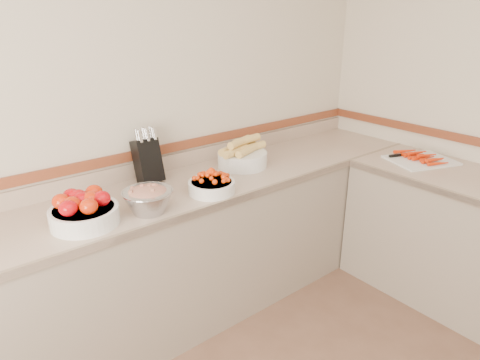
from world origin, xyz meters
TOP-DOWN VIEW (x-y plane):
  - back_wall at (0.00, 2.00)m, footprint 4.00×0.00m
  - counter_back at (0.00, 1.68)m, footprint 4.00×0.65m
  - knife_block at (0.06, 1.89)m, footprint 0.14×0.17m
  - tomato_bowl at (-0.46, 1.57)m, footprint 0.34×0.34m
  - cherry_tomato_bowl at (0.26, 1.50)m, footprint 0.27×0.27m
  - corn_bowl at (0.68, 1.74)m, footprint 0.37×0.34m
  - rhubarb_bowl at (-0.15, 1.49)m, footprint 0.27×0.27m
  - cutting_board at (1.73, 1.03)m, footprint 0.52×0.46m

SIDE VIEW (x-z plane):
  - counter_back at x=0.00m, z-range -0.09..0.99m
  - cutting_board at x=1.73m, z-range 0.89..0.95m
  - cherry_tomato_bowl at x=0.26m, z-range 0.87..1.03m
  - corn_bowl at x=0.68m, z-range 0.88..1.08m
  - tomato_bowl at x=-0.46m, z-range 0.89..1.06m
  - rhubarb_bowl at x=-0.15m, z-range 0.90..1.05m
  - knife_block at x=0.06m, z-range 0.87..1.21m
  - back_wall at x=0.00m, z-range -0.70..3.30m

